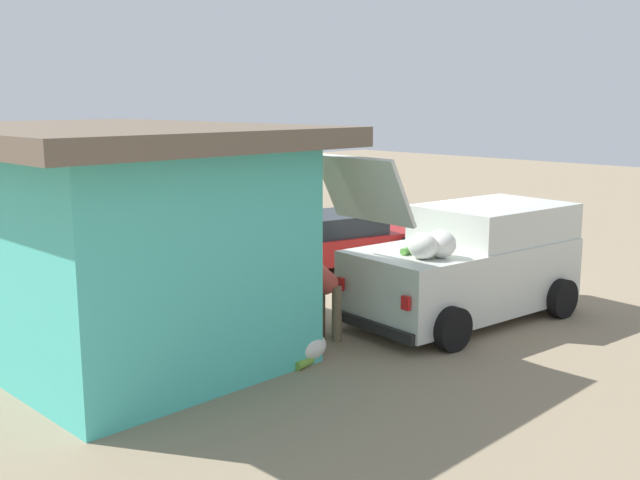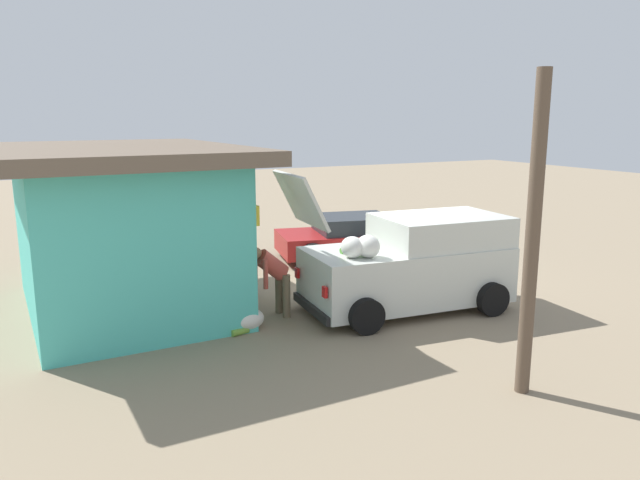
# 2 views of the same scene
# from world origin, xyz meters

# --- Properties ---
(ground_plane) EXTENTS (60.00, 60.00, 0.00)m
(ground_plane) POSITION_xyz_m (0.00, 0.00, 0.00)
(ground_plane) COLOR gray
(storefront_bar) EXTENTS (6.42, 4.76, 3.27)m
(storefront_bar) POSITION_xyz_m (1.11, 6.09, 1.69)
(storefront_bar) COLOR #4CC6B7
(storefront_bar) RESTS_ON ground_plane
(delivery_van) EXTENTS (2.49, 4.67, 2.84)m
(delivery_van) POSITION_xyz_m (-1.61, 0.93, 0.94)
(delivery_van) COLOR silver
(delivery_van) RESTS_ON ground_plane
(parked_sedan) EXTENTS (2.85, 4.34, 1.17)m
(parked_sedan) POSITION_xyz_m (2.86, -0.24, 0.57)
(parked_sedan) COLOR maroon
(parked_sedan) RESTS_ON ground_plane
(vendor_standing) EXTENTS (0.54, 0.43, 1.65)m
(vendor_standing) POSITION_xyz_m (1.02, 3.51, 0.94)
(vendor_standing) COLOR navy
(vendor_standing) RESTS_ON ground_plane
(customer_bending) EXTENTS (0.57, 0.79, 1.42)m
(customer_bending) POSITION_xyz_m (-0.83, 3.65, 0.88)
(customer_bending) COLOR #726047
(customer_bending) RESTS_ON ground_plane
(unloaded_banana_pile) EXTENTS (0.62, 0.73, 0.41)m
(unloaded_banana_pile) POSITION_xyz_m (-1.31, 4.38, 0.19)
(unloaded_banana_pile) COLOR silver
(unloaded_banana_pile) RESTS_ON ground_plane
(paint_bucket) EXTENTS (0.32, 0.32, 0.33)m
(paint_bucket) POSITION_xyz_m (2.79, 3.11, 0.16)
(paint_bucket) COLOR blue
(paint_bucket) RESTS_ON ground_plane
(utility_pole) EXTENTS (0.20, 0.20, 4.47)m
(utility_pole) POSITION_xyz_m (-5.45, 1.72, 2.24)
(utility_pole) COLOR brown
(utility_pole) RESTS_ON ground_plane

